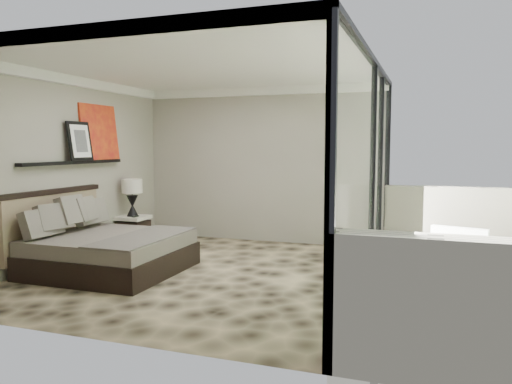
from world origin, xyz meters
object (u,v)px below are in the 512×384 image
(bed, at_px, (104,249))
(table_lamp, at_px, (132,192))
(ottoman, at_px, (509,259))
(nightstand, at_px, (133,231))
(lounger, at_px, (447,266))

(bed, distance_m, table_lamp, 1.93)
(ottoman, bearing_deg, table_lamp, 178.74)
(bed, bearing_deg, ottoman, 16.50)
(bed, distance_m, ottoman, 5.54)
(bed, relative_size, ottoman, 4.17)
(nightstand, bearing_deg, lounger, 6.22)
(table_lamp, height_order, lounger, table_lamp)
(bed, xyz_separation_m, lounger, (4.52, 1.12, -0.13))
(nightstand, xyz_separation_m, table_lamp, (0.01, -0.02, 0.69))
(bed, bearing_deg, table_lamp, 110.74)
(bed, bearing_deg, nightstand, 110.75)
(ottoman, relative_size, lounger, 0.28)
(bed, xyz_separation_m, nightstand, (-0.65, 1.73, -0.07))
(table_lamp, distance_m, lounger, 5.25)
(table_lamp, relative_size, lounger, 0.39)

